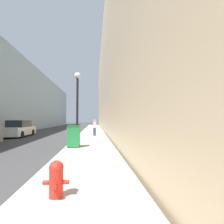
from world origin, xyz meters
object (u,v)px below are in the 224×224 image
Objects in this scene: lamppost at (77,97)px; pedestrian_on_sidewalk at (95,128)px; trash_bin at (74,136)px; parked_sedan_near at (19,129)px; fire_hydrant at (56,178)px.

lamppost is 3.42× the size of pedestrian_on_sidewalk.
parked_sedan_near is (-6.27, 8.05, -0.02)m from trash_bin.
fire_hydrant is 6.42m from trash_bin.
pedestrian_on_sidewalk is (1.17, 6.84, 0.16)m from trash_bin.
trash_bin is 6.94m from pedestrian_on_sidewalk.
fire_hydrant is at bearing -93.25° from pedestrian_on_sidewalk.
pedestrian_on_sidewalk is (0.75, 13.24, 0.39)m from fire_hydrant.
trash_bin is 0.23× the size of lamppost.
lamppost is (-0.19, 3.84, 2.69)m from trash_bin.
fire_hydrant is at bearing -65.17° from parked_sedan_near.
lamppost is at bearing -34.72° from parked_sedan_near.
parked_sedan_near reaches higher than trash_bin.
fire_hydrant is at bearing -86.60° from lamppost.
pedestrian_on_sidewalk reaches higher than trash_bin.
fire_hydrant is 0.14× the size of lamppost.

